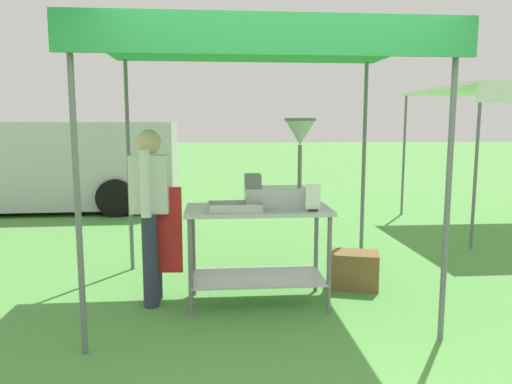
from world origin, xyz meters
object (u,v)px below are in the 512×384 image
(stall_canopy, at_px, (257,50))
(donut_tray, at_px, (235,208))
(vendor, at_px, (151,207))
(donut_fryer, at_px, (283,173))
(donut_cart, at_px, (258,234))
(supply_crate, at_px, (354,270))
(menu_sign, at_px, (313,200))
(van_silver, at_px, (35,165))

(stall_canopy, bearing_deg, donut_tray, -132.58)
(stall_canopy, bearing_deg, vendor, -179.97)
(donut_fryer, distance_m, vendor, 1.24)
(donut_fryer, relative_size, vendor, 0.50)
(donut_cart, height_order, supply_crate, donut_cart)
(donut_cart, bearing_deg, supply_crate, 19.47)
(vendor, bearing_deg, stall_canopy, 0.03)
(donut_cart, distance_m, menu_sign, 0.62)
(donut_tray, xyz_separation_m, donut_fryer, (0.45, 0.18, 0.29))
(vendor, relative_size, van_silver, 0.30)
(menu_sign, bearing_deg, donut_fryer, 131.97)
(donut_cart, relative_size, supply_crate, 2.36)
(menu_sign, bearing_deg, van_silver, 127.75)
(vendor, bearing_deg, donut_fryer, -2.75)
(van_silver, bearing_deg, stall_canopy, -53.75)
(donut_cart, height_order, menu_sign, menu_sign)
(vendor, height_order, van_silver, van_silver)
(donut_fryer, bearing_deg, van_silver, 127.53)
(stall_canopy, distance_m, menu_sign, 1.42)
(supply_crate, bearing_deg, donut_tray, -158.06)
(stall_canopy, xyz_separation_m, van_silver, (-3.88, 5.29, -1.43))
(donut_cart, height_order, vendor, vendor)
(donut_tray, distance_m, van_silver, 6.63)
(donut_tray, bearing_deg, van_silver, 123.53)
(stall_canopy, xyz_separation_m, supply_crate, (1.02, 0.26, -2.12))
(donut_cart, relative_size, donut_fryer, 1.62)
(van_silver, bearing_deg, donut_cart, -54.26)
(vendor, bearing_deg, donut_cart, -5.78)
(donut_cart, xyz_separation_m, vendor, (-0.97, 0.10, 0.25))
(vendor, xyz_separation_m, supply_crate, (1.99, 0.26, -0.72))
(menu_sign, bearing_deg, stall_canopy, 145.67)
(donut_cart, xyz_separation_m, donut_tray, (-0.22, -0.14, 0.27))
(vendor, distance_m, van_silver, 6.04)
(stall_canopy, bearing_deg, van_silver, 126.25)
(stall_canopy, distance_m, supply_crate, 2.37)
(donut_tray, xyz_separation_m, vendor, (-0.75, 0.24, -0.02))
(donut_tray, relative_size, menu_sign, 2.00)
(donut_fryer, relative_size, menu_sign, 3.38)
(stall_canopy, bearing_deg, donut_fryer, -14.11)
(donut_cart, relative_size, menu_sign, 5.48)
(donut_cart, relative_size, van_silver, 0.24)
(donut_tray, bearing_deg, vendor, 162.56)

